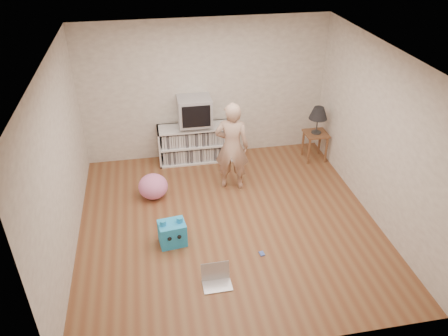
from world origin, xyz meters
The scene contains 13 objects.
ground centered at (0.00, 0.00, 0.00)m, with size 4.50×4.50×0.00m, color brown.
walls centered at (0.00, 0.00, 1.30)m, with size 4.52×4.52×2.60m.
ceiling centered at (0.00, 0.00, 2.60)m, with size 4.50×4.50×0.01m, color white.
media_unit centered at (-0.23, 2.04, 0.35)m, with size 1.40×0.45×0.70m.
dvd_deck centered at (-0.23, 2.02, 0.73)m, with size 0.45×0.35×0.07m, color gray.
crt_tv centered at (-0.23, 2.02, 1.02)m, with size 0.60×0.53×0.50m.
side_table centered at (1.99, 1.65, 0.42)m, with size 0.42×0.42×0.55m.
table_lamp centered at (1.99, 1.65, 0.94)m, with size 0.34×0.34×0.52m.
person centered at (0.25, 1.00, 0.78)m, with size 0.57×0.37×1.56m, color tan.
laptop centered at (-0.39, -1.18, 0.07)m, with size 0.37×0.30×0.26m.
playing_cards centered at (0.33, -0.78, 0.01)m, with size 0.07×0.09×0.02m, color #4A68C7.
plush_blue centered at (-0.88, -0.31, 0.19)m, with size 0.41×0.36×0.44m.
plush_pink centered at (-1.09, 0.91, 0.21)m, with size 0.49×0.49×0.41m, color pink.
Camera 1 is at (-1.03, -5.21, 4.24)m, focal length 35.00 mm.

